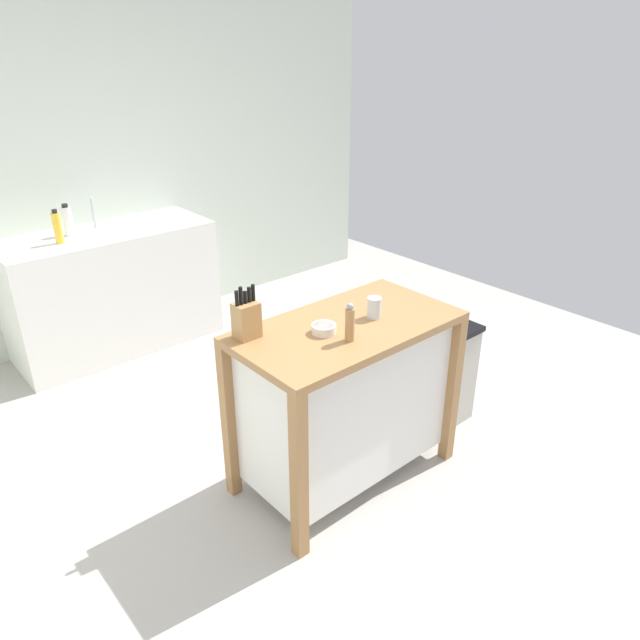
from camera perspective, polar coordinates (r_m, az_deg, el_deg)
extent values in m
plane|color=#ADA8A0|center=(3.24, -0.16, -15.74)|extent=(6.19, 6.19, 0.00)
cube|color=silver|center=(4.76, -21.44, 13.69)|extent=(5.19, 0.10, 2.60)
cube|color=#9E7042|center=(2.83, 2.65, -0.76)|extent=(1.12, 0.60, 0.04)
cube|color=white|center=(3.03, 2.50, -7.57)|extent=(1.02, 0.50, 0.76)
cube|color=#9E7042|center=(2.62, -2.04, -15.11)|extent=(0.06, 0.06, 0.86)
cube|color=#9E7042|center=(3.26, 12.68, -6.78)|extent=(0.06, 0.06, 0.86)
cube|color=#9E7042|center=(2.97, -8.78, -9.79)|extent=(0.06, 0.06, 0.86)
cube|color=#9E7042|center=(3.55, 5.71, -3.35)|extent=(0.06, 0.06, 0.86)
cube|color=#AD7F4C|center=(2.68, -7.14, -0.03)|extent=(0.11, 0.09, 0.17)
cylinder|color=black|center=(2.61, -8.07, 2.09)|extent=(0.02, 0.02, 0.07)
cylinder|color=black|center=(2.62, -7.68, 2.34)|extent=(0.02, 0.02, 0.08)
cylinder|color=black|center=(2.64, -7.27, 2.21)|extent=(0.02, 0.02, 0.06)
cylinder|color=black|center=(2.65, -6.88, 2.46)|extent=(0.02, 0.02, 0.07)
cylinder|color=black|center=(2.66, -6.50, 2.65)|extent=(0.02, 0.02, 0.08)
cylinder|color=silver|center=(2.73, 0.37, -0.86)|extent=(0.12, 0.12, 0.04)
cylinder|color=gray|center=(2.72, 0.37, -0.52)|extent=(0.09, 0.09, 0.01)
cylinder|color=silver|center=(2.88, 5.27, 1.20)|extent=(0.07, 0.07, 0.10)
cylinder|color=#AD7F4C|center=(2.64, 2.90, -0.47)|extent=(0.04, 0.04, 0.16)
sphere|color=#99999E|center=(2.60, 2.94, 1.32)|extent=(0.03, 0.03, 0.03)
cube|color=#B7B2A8|center=(3.64, 11.78, -5.37)|extent=(0.34, 0.26, 0.60)
cube|color=black|center=(3.49, 12.23, -0.92)|extent=(0.36, 0.28, 0.03)
cube|color=white|center=(4.64, -19.38, 2.72)|extent=(1.47, 0.60, 0.91)
cube|color=silver|center=(4.48, -20.09, 7.81)|extent=(0.44, 0.36, 0.03)
cylinder|color=#B7BCC1|center=(4.60, -21.09, 9.69)|extent=(0.02, 0.02, 0.22)
cylinder|color=yellow|center=(4.31, -24.07, 8.12)|extent=(0.06, 0.06, 0.21)
cylinder|color=black|center=(4.28, -24.34, 9.58)|extent=(0.03, 0.03, 0.02)
cylinder|color=white|center=(4.47, -23.26, 8.77)|extent=(0.07, 0.07, 0.20)
cylinder|color=black|center=(4.44, -23.50, 10.13)|extent=(0.04, 0.04, 0.02)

